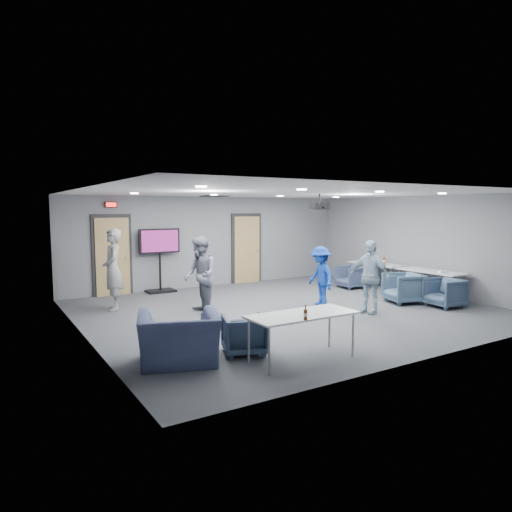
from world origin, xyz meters
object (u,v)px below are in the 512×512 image
tv_stand (160,256)px  chair_right_c (445,293)px  table_right_b (431,272)px  person_a (113,270)px  chair_right_a (351,277)px  bottle_front (305,314)px  bottle_right (384,261)px  person_b (200,275)px  chair_front_a (244,334)px  projector (320,206)px  table_right_a (377,265)px  person_d (321,276)px  chair_right_b (404,288)px  table_front_left (302,317)px  chair_front_b (179,339)px  person_c (369,277)px

tv_stand → chair_right_c: bearing=-47.1°
table_right_b → person_a: bearing=68.5°
chair_right_a → bottle_front: bottle_front is taller
bottle_front → bottle_right: (6.05, 4.11, 0.02)m
person_b → chair_front_a: size_ratio=2.51×
bottle_right → projector: bearing=-165.5°
table_right_a → person_d: bearing=109.3°
chair_right_b → table_front_left: (-4.77, -2.12, 0.31)m
table_right_b → tv_stand: tv_stand is taller
chair_front_b → table_right_a: size_ratio=0.68×
table_right_a → bottle_front: size_ratio=7.90×
table_front_left → tv_stand: size_ratio=0.98×
person_c → table_right_b: bearing=83.2°
chair_front_b → person_b: bearing=-101.1°
chair_right_b → person_d: bearing=-97.0°
chair_right_a → projector: 3.51m
person_b → person_c: size_ratio=1.05×
chair_right_b → tv_stand: 6.58m
table_right_b → bottle_right: bearing=1.2°
bottle_front → table_front_left: bearing=59.0°
chair_right_a → bottle_front: 7.21m
person_a → chair_right_b: (6.36, -2.98, -0.57)m
table_right_a → bottle_front: 7.52m
person_b → chair_right_a: (5.21, 0.73, -0.54)m
person_b → chair_right_b: bearing=80.9°
chair_right_c → bottle_front: bearing=-67.6°
person_a → person_d: size_ratio=1.32×
person_b → chair_front_b: person_b is taller
chair_front_a → table_front_left: 1.03m
chair_front_b → tv_stand: 6.22m
tv_stand → projector: size_ratio=4.03×
person_c → bottle_right: person_c is taller
tv_stand → person_c: bearing=-58.0°
chair_front_a → bottle_right: 7.14m
chair_front_b → table_front_left: (1.70, -0.83, 0.30)m
chair_right_b → bottle_right: bottle_right is taller
person_a → bottle_right: bearing=88.3°
table_right_a → table_front_left: same height
person_a → bottle_right: person_a is taller
projector → table_right_b: bearing=-0.9°
chair_right_b → chair_front_a: 5.56m
person_c → chair_front_a: size_ratio=2.38×
person_d → projector: projector is taller
chair_front_a → chair_right_b: bearing=-146.0°
person_b → chair_right_c: size_ratio=2.28×
person_c → tv_stand: (-3.10, 4.97, 0.19)m
table_front_left → chair_front_a: bearing=129.7°
person_c → bottle_front: (-3.45, -2.13, -0.01)m
person_a → person_b: 2.10m
bottle_front → tv_stand: bearing=87.2°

